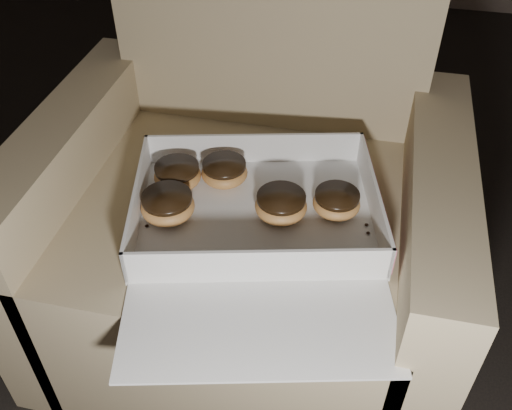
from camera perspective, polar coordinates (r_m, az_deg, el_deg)
The scene contains 10 objects.
armchair at distance 1.20m, azimuth -0.77°, elevation -1.64°, with size 0.81×0.69×0.85m.
bakery_box at distance 1.00m, azimuth 0.26°, elevation -2.31°, with size 0.53×0.59×0.07m.
donut_a at distance 1.04m, azimuth 8.06°, elevation 0.29°, with size 0.09×0.09×0.04m.
donut_b at distance 1.10m, azimuth -3.18°, elevation 3.37°, with size 0.09×0.09×0.04m.
donut_c at distance 1.10m, azimuth -7.86°, elevation 3.02°, with size 0.09×0.09×0.05m.
donut_d at distance 1.03m, azimuth -8.82°, elevation -0.03°, with size 0.10×0.10×0.05m.
donut_e at distance 1.02m, azimuth 2.51°, elevation 0.01°, with size 0.09×0.09×0.05m.
crumb_a at distance 1.03m, azimuth -10.87°, elevation -2.07°, with size 0.01×0.01×0.00m, color black.
crumb_b at distance 1.03m, azimuth 11.00°, elevation -1.95°, with size 0.01×0.01×0.00m, color black.
crumb_c at distance 1.02m, azimuth 11.16°, elevation -2.76°, with size 0.01×0.01×0.00m, color black.
Camera 1 is at (0.68, -0.51, 1.09)m, focal length 40.00 mm.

